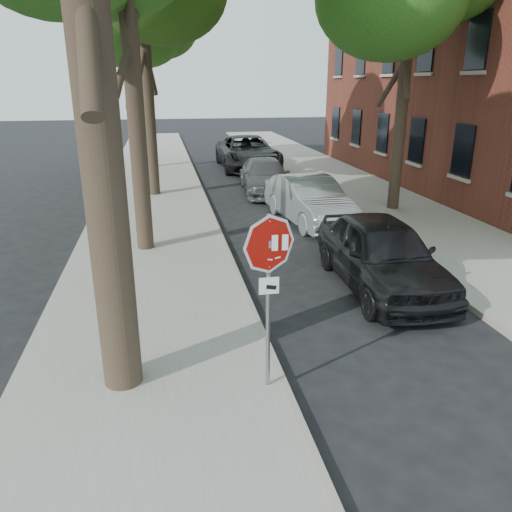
{
  "coord_description": "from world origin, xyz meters",
  "views": [
    {
      "loc": [
        -2.05,
        -6.22,
        4.36
      ],
      "look_at": [
        -0.82,
        0.28,
        2.05
      ],
      "focal_mm": 35.0,
      "sensor_mm": 36.0,
      "label": 1
    }
  ],
  "objects_px": {
    "tree_far": "(138,20)",
    "car_c": "(265,176)",
    "car_a": "(382,254)",
    "car_d": "(248,153)",
    "car_b": "(310,200)",
    "stop_sign": "(269,270)"
  },
  "relations": [
    {
      "from": "tree_far",
      "to": "car_c",
      "type": "distance_m",
      "value": 10.86
    },
    {
      "from": "car_a",
      "to": "car_d",
      "type": "height_order",
      "value": "car_d"
    },
    {
      "from": "car_a",
      "to": "car_b",
      "type": "xyz_separation_m",
      "value": [
        0.0,
        5.56,
        -0.05
      ]
    },
    {
      "from": "tree_far",
      "to": "car_b",
      "type": "height_order",
      "value": "tree_far"
    },
    {
      "from": "tree_far",
      "to": "car_a",
      "type": "xyz_separation_m",
      "value": [
        5.32,
        -17.65,
        -6.42
      ]
    },
    {
      "from": "stop_sign",
      "to": "car_b",
      "type": "distance_m",
      "value": 9.7
    },
    {
      "from": "stop_sign",
      "to": "car_b",
      "type": "height_order",
      "value": "stop_sign"
    },
    {
      "from": "tree_far",
      "to": "car_b",
      "type": "bearing_deg",
      "value": -66.25
    },
    {
      "from": "tree_far",
      "to": "car_d",
      "type": "relative_size",
      "value": 1.5
    },
    {
      "from": "stop_sign",
      "to": "car_c",
      "type": "bearing_deg",
      "value": 78.46
    },
    {
      "from": "tree_far",
      "to": "car_b",
      "type": "relative_size",
      "value": 2.05
    },
    {
      "from": "car_d",
      "to": "car_c",
      "type": "bearing_deg",
      "value": -92.66
    },
    {
      "from": "tree_far",
      "to": "car_d",
      "type": "bearing_deg",
      "value": -12.46
    },
    {
      "from": "car_b",
      "to": "car_c",
      "type": "xyz_separation_m",
      "value": [
        -0.45,
        4.92,
        -0.07
      ]
    },
    {
      "from": "stop_sign",
      "to": "car_c",
      "type": "xyz_separation_m",
      "value": [
        2.85,
        13.96,
        -1.27
      ]
    },
    {
      "from": "car_a",
      "to": "car_d",
      "type": "distance_m",
      "value": 16.51
    },
    {
      "from": "car_c",
      "to": "car_d",
      "type": "distance_m",
      "value": 6.05
    },
    {
      "from": "car_b",
      "to": "car_d",
      "type": "relative_size",
      "value": 0.73
    },
    {
      "from": "car_d",
      "to": "stop_sign",
      "type": "bearing_deg",
      "value": -98.69
    },
    {
      "from": "car_b",
      "to": "car_c",
      "type": "relative_size",
      "value": 0.97
    },
    {
      "from": "car_a",
      "to": "car_b",
      "type": "height_order",
      "value": "car_a"
    },
    {
      "from": "tree_far",
      "to": "car_c",
      "type": "relative_size",
      "value": 1.99
    }
  ]
}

